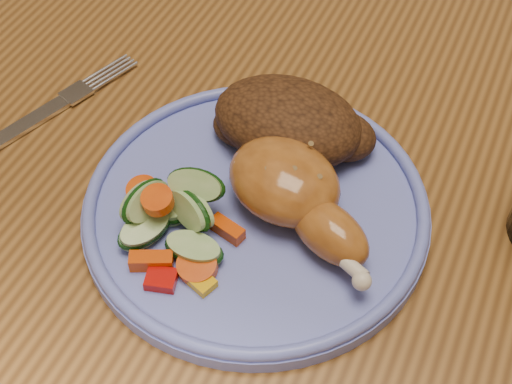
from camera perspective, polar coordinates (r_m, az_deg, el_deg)
dining_table at (r=0.65m, az=4.28°, el=-2.67°), size 0.90×1.40×0.75m
chair_far at (r=1.22m, az=14.94°, el=14.09°), size 0.42×0.42×0.91m
plate at (r=0.54m, az=0.00°, el=-1.42°), size 0.26×0.26×0.01m
plate_rim at (r=0.54m, az=0.00°, el=-0.69°), size 0.26×0.26×0.01m
chicken_leg at (r=0.52m, az=3.12°, el=-0.06°), size 0.14×0.11×0.05m
rice_pilaf at (r=0.57m, az=2.81°, el=5.52°), size 0.13×0.09×0.05m
vegetable_pile at (r=0.52m, az=-6.76°, el=-2.08°), size 0.10×0.10×0.05m
fork at (r=0.64m, az=-17.28°, el=5.61°), size 0.07×0.17×0.00m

